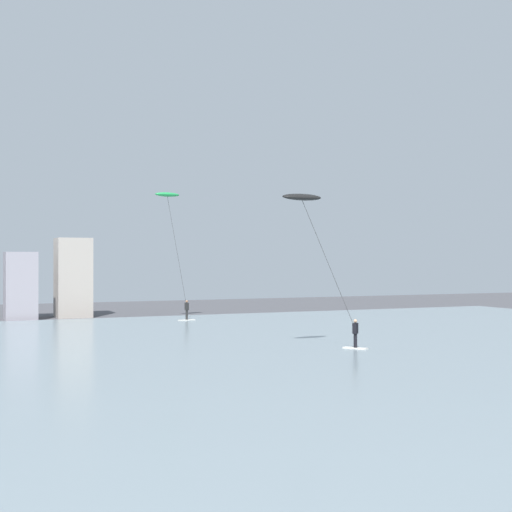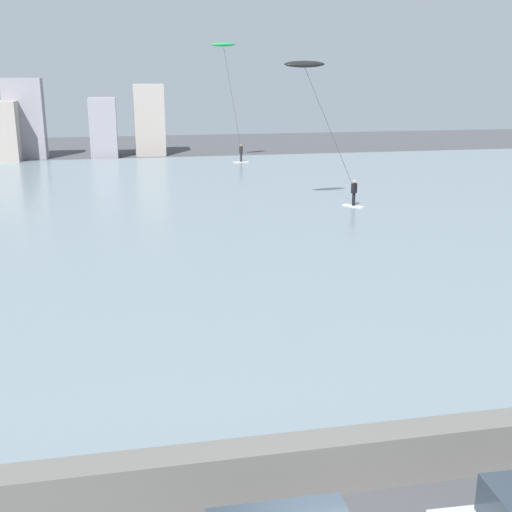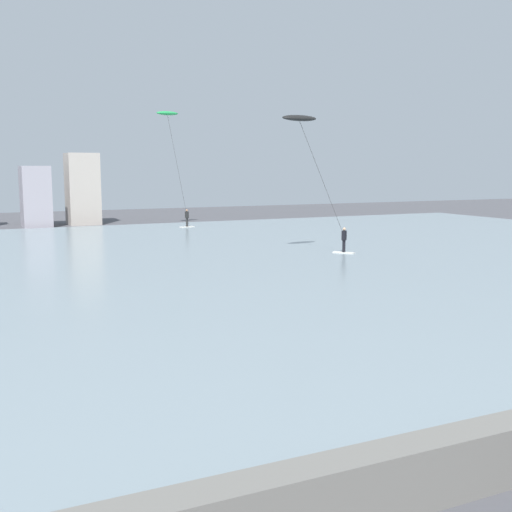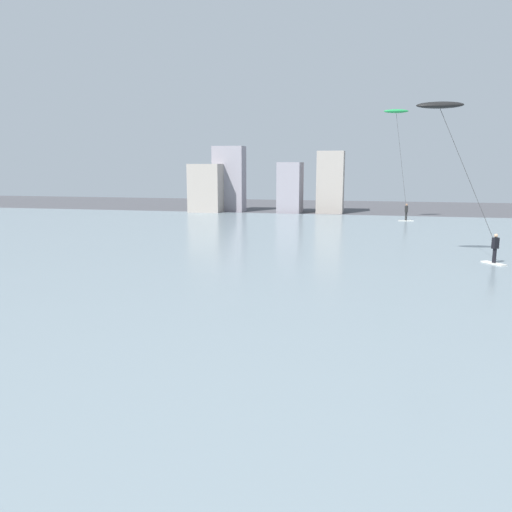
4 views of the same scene
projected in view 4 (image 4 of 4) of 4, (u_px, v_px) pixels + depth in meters
The scene contains 4 objects.
water_bay at pixel (297, 256), 30.24m from camera, with size 84.00×52.00×0.10m, color gray.
far_shore_buildings at pixel (262, 184), 58.43m from camera, with size 17.27×6.09×7.60m.
kitesurfer_black at pixel (448, 127), 26.89m from camera, with size 5.13×1.45×8.70m.
kitesurfer_green at pixel (398, 125), 48.31m from camera, with size 3.41×2.51×10.65m.
Camera 4 is at (4.06, 0.36, 5.36)m, focal length 35.45 mm.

